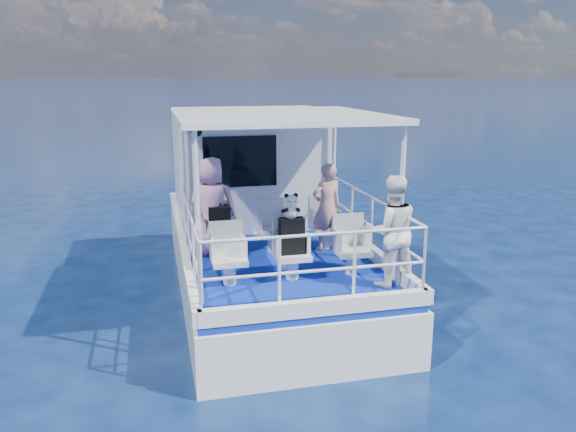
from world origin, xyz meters
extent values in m
plane|color=#081740|center=(0.00, 0.00, 0.00)|extent=(2000.00, 2000.00, 0.00)
cube|color=white|center=(0.00, 1.00, 0.00)|extent=(3.00, 7.00, 1.60)
cube|color=#0B239B|center=(0.00, 1.00, 0.85)|extent=(2.90, 6.90, 0.10)
cube|color=white|center=(0.00, 2.30, 2.00)|extent=(2.85, 2.00, 2.20)
cube|color=white|center=(0.00, -0.20, 3.14)|extent=(3.00, 3.20, 0.08)
cylinder|color=white|center=(-1.35, -1.70, 2.00)|extent=(0.07, 0.07, 2.20)
cylinder|color=white|center=(1.35, -1.70, 2.00)|extent=(0.07, 0.07, 2.20)
cylinder|color=white|center=(-1.35, 1.20, 2.00)|extent=(0.07, 0.07, 2.20)
cylinder|color=white|center=(1.35, 1.20, 2.00)|extent=(0.07, 0.07, 2.20)
cube|color=silver|center=(-0.90, 0.20, 1.09)|extent=(0.48, 0.46, 0.38)
cube|color=silver|center=(0.00, 0.20, 1.09)|extent=(0.48, 0.46, 0.38)
cube|color=silver|center=(0.90, 0.20, 1.09)|extent=(0.48, 0.46, 0.38)
cube|color=silver|center=(-0.90, -1.10, 1.09)|extent=(0.48, 0.46, 0.38)
cube|color=silver|center=(0.00, -1.10, 1.09)|extent=(0.48, 0.46, 0.38)
cube|color=silver|center=(0.90, -1.10, 1.09)|extent=(0.48, 0.46, 0.38)
imported|color=pink|center=(-0.97, 0.27, 1.70)|extent=(0.66, 0.52, 1.59)
imported|color=tan|center=(0.88, 0.11, 1.63)|extent=(0.59, 0.45, 1.45)
imported|color=white|center=(1.25, -1.65, 1.67)|extent=(0.81, 0.66, 1.54)
cube|color=black|center=(-0.88, 0.15, 1.50)|extent=(0.34, 0.19, 0.45)
cube|color=black|center=(-0.01, -1.10, 1.54)|extent=(0.34, 0.19, 0.51)
cube|color=black|center=(-0.88, 0.16, 1.76)|extent=(0.10, 0.06, 0.06)
camera|label=1|loc=(-1.84, -8.45, 3.72)|focal=35.00mm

